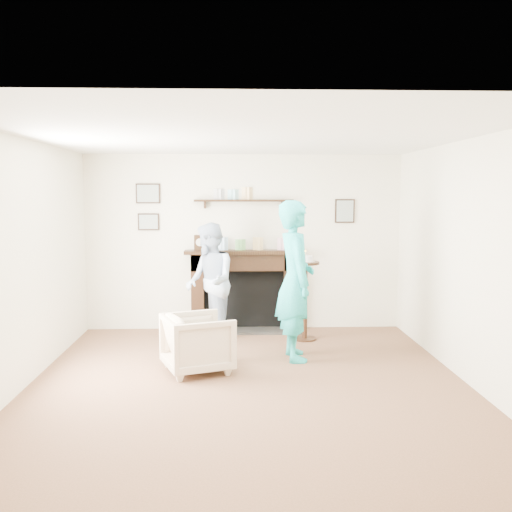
# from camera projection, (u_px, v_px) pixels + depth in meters

# --- Properties ---
(ground) EXTENTS (5.00, 5.00, 0.00)m
(ground) POSITION_uv_depth(u_px,v_px,m) (249.00, 385.00, 5.82)
(ground) COLOR brown
(ground) RESTS_ON ground
(room_shell) EXTENTS (4.54, 5.02, 2.52)m
(room_shell) POSITION_uv_depth(u_px,v_px,m) (247.00, 223.00, 6.34)
(room_shell) COLOR #EBE5C8
(room_shell) RESTS_ON ground
(armchair) EXTENTS (0.89, 0.88, 0.64)m
(armchair) POSITION_uv_depth(u_px,v_px,m) (198.00, 371.00, 6.27)
(armchair) COLOR tan
(armchair) RESTS_ON ground
(man) EXTENTS (0.79, 0.90, 1.57)m
(man) POSITION_uv_depth(u_px,v_px,m) (210.00, 340.00, 7.63)
(man) COLOR #C5E1F7
(man) RESTS_ON ground
(woman) EXTENTS (0.51, 0.72, 1.87)m
(woman) POSITION_uv_depth(u_px,v_px,m) (295.00, 358.00, 6.76)
(woman) COLOR #20B9B1
(woman) RESTS_ON ground
(pedestal_table) EXTENTS (0.38, 0.38, 1.21)m
(pedestal_table) POSITION_uv_depth(u_px,v_px,m) (305.00, 285.00, 7.56)
(pedestal_table) COLOR black
(pedestal_table) RESTS_ON ground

